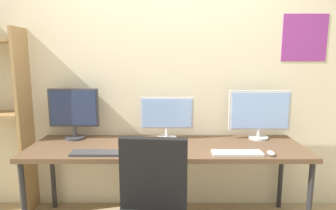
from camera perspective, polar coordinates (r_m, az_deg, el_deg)
name	(u,v)px	position (r m, az deg, el deg)	size (l,w,h in m)	color
wall_back	(168,78)	(2.82, 0.07, 5.47)	(4.77, 0.11, 2.60)	beige
desk	(168,151)	(2.52, -0.01, -9.15)	(2.37, 0.68, 0.74)	brown
monitor_left	(75,111)	(2.79, -18.07, -1.15)	(0.46, 0.18, 0.48)	#38383D
monitor_center	(168,116)	(2.66, 0.02, -2.19)	(0.50, 0.18, 0.40)	silver
monitor_right	(261,113)	(2.79, 18.13, -1.51)	(0.57, 0.18, 0.46)	silver
keyboard_left	(97,153)	(2.36, -13.96, -9.30)	(0.40, 0.13, 0.02)	#38383D
keyboard_right	(238,153)	(2.35, 13.92, -9.34)	(0.40, 0.13, 0.02)	silver
computer_mouse	(272,153)	(2.41, 20.19, -9.06)	(0.06, 0.10, 0.03)	silver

